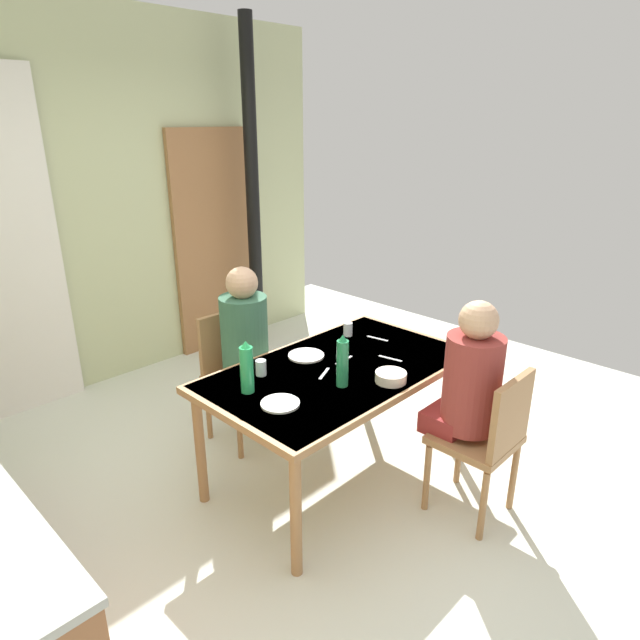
% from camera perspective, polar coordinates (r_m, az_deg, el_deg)
% --- Properties ---
extents(ground_plane, '(6.10, 6.10, 0.00)m').
position_cam_1_polar(ground_plane, '(3.35, -1.01, -17.78)').
color(ground_plane, silver).
extents(wall_back, '(4.40, 0.10, 2.88)m').
position_cam_1_polar(wall_back, '(4.65, -22.40, 11.12)').
color(wall_back, '#BCC494').
rests_on(wall_back, ground_plane).
extents(door_wooden, '(0.80, 0.05, 2.00)m').
position_cam_1_polar(door_wooden, '(5.14, -11.12, 7.99)').
color(door_wooden, '#9A673E').
rests_on(door_wooden, ground_plane).
extents(stove_pipe_column, '(0.12, 0.12, 2.88)m').
position_cam_1_polar(stove_pipe_column, '(5.01, -7.07, 13.03)').
color(stove_pipe_column, black).
rests_on(stove_pipe_column, ground_plane).
extents(dining_table, '(1.57, 0.91, 0.73)m').
position_cam_1_polar(dining_table, '(3.16, 1.96, -6.03)').
color(dining_table, '#A17247').
rests_on(dining_table, ground_plane).
extents(chair_near_diner, '(0.40, 0.40, 0.87)m').
position_cam_1_polar(chair_near_diner, '(3.05, 17.16, -11.59)').
color(chair_near_diner, '#A17247').
rests_on(chair_near_diner, ground_plane).
extents(chair_far_diner, '(0.40, 0.40, 0.87)m').
position_cam_1_polar(chair_far_diner, '(3.69, -8.88, -5.05)').
color(chair_far_diner, '#A17247').
rests_on(chair_far_diner, ground_plane).
extents(person_near_diner, '(0.30, 0.37, 0.77)m').
position_cam_1_polar(person_near_diner, '(2.97, 15.41, -6.07)').
color(person_near_diner, maroon).
rests_on(person_near_diner, ground_plane).
extents(person_far_diner, '(0.30, 0.37, 0.77)m').
position_cam_1_polar(person_far_diner, '(3.48, -7.77, -1.52)').
color(person_far_diner, '#32664E').
rests_on(person_far_diner, ground_plane).
extents(water_bottle_green_near, '(0.07, 0.07, 0.29)m').
position_cam_1_polar(water_bottle_green_near, '(2.83, -7.68, -5.02)').
color(water_bottle_green_near, '#29A25D').
rests_on(water_bottle_green_near, dining_table).
extents(water_bottle_green_far, '(0.06, 0.06, 0.29)m').
position_cam_1_polar(water_bottle_green_far, '(2.87, 2.37, -4.40)').
color(water_bottle_green_far, '#268450').
rests_on(water_bottle_green_far, dining_table).
extents(serving_bowl_center, '(0.17, 0.17, 0.05)m').
position_cam_1_polar(serving_bowl_center, '(2.98, 7.42, -5.93)').
color(serving_bowl_center, '#F4DFC8').
rests_on(serving_bowl_center, dining_table).
extents(dinner_plate_near_left, '(0.22, 0.22, 0.01)m').
position_cam_1_polar(dinner_plate_near_left, '(3.27, -1.46, -3.73)').
color(dinner_plate_near_left, white).
rests_on(dinner_plate_near_left, dining_table).
extents(dinner_plate_near_right, '(0.20, 0.20, 0.01)m').
position_cam_1_polar(dinner_plate_near_right, '(2.75, -4.19, -8.71)').
color(dinner_plate_near_right, white).
rests_on(dinner_plate_near_right, dining_table).
extents(drinking_glass_by_near_diner, '(0.06, 0.06, 0.09)m').
position_cam_1_polar(drinking_glass_by_near_diner, '(3.57, 2.94, -0.97)').
color(drinking_glass_by_near_diner, silver).
rests_on(drinking_glass_by_near_diner, dining_table).
extents(drinking_glass_by_far_diner, '(0.06, 0.06, 0.09)m').
position_cam_1_polar(drinking_glass_by_far_diner, '(3.04, -6.20, -4.98)').
color(drinking_glass_by_far_diner, silver).
rests_on(drinking_glass_by_far_diner, dining_table).
extents(cutlery_knife_near, '(0.14, 0.08, 0.00)m').
position_cam_1_polar(cutlery_knife_near, '(3.05, 0.44, -5.63)').
color(cutlery_knife_near, silver).
rests_on(cutlery_knife_near, dining_table).
extents(cutlery_fork_near, '(0.15, 0.03, 0.00)m').
position_cam_1_polar(cutlery_fork_near, '(3.22, 2.52, -4.22)').
color(cutlery_fork_near, silver).
rests_on(cutlery_fork_near, dining_table).
extents(cutlery_knife_far, '(0.04, 0.15, 0.00)m').
position_cam_1_polar(cutlery_knife_far, '(3.26, 7.36, -4.02)').
color(cutlery_knife_far, silver).
rests_on(cutlery_knife_far, dining_table).
extents(cutlery_fork_far, '(0.04, 0.15, 0.00)m').
position_cam_1_polar(cutlery_fork_far, '(3.54, 6.04, -1.94)').
color(cutlery_fork_far, silver).
rests_on(cutlery_fork_far, dining_table).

